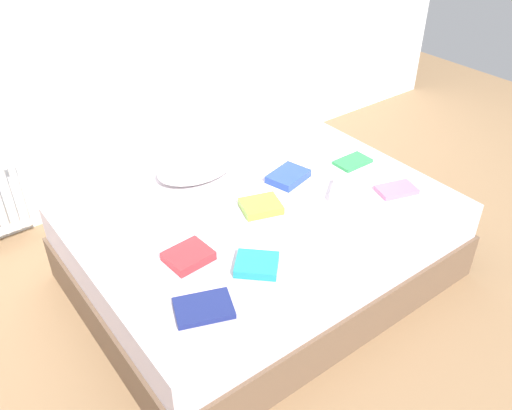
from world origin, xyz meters
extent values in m
plane|color=#93704C|center=(0.00, 0.00, 0.00)|extent=(8.00, 8.00, 0.00)
cube|color=brown|center=(0.00, 0.00, 0.14)|extent=(2.00, 1.50, 0.28)
cube|color=silver|center=(0.00, 0.00, 0.39)|extent=(1.96, 1.46, 0.22)
cylinder|color=white|center=(-1.04, 1.20, 0.34)|extent=(0.04, 0.04, 0.47)
cylinder|color=white|center=(-0.98, 1.20, 0.34)|extent=(0.04, 0.04, 0.47)
ellipsoid|color=white|center=(-0.11, 0.49, 0.56)|extent=(0.50, 0.33, 0.12)
cube|color=pink|center=(0.70, -0.35, 0.51)|extent=(0.25, 0.19, 0.03)
cube|color=white|center=(0.44, -0.19, 0.52)|extent=(0.24, 0.23, 0.05)
cube|color=#8CC638|center=(-0.02, -0.02, 0.52)|extent=(0.25, 0.23, 0.04)
cube|color=navy|center=(-0.67, -0.47, 0.51)|extent=(0.29, 0.25, 0.03)
cube|color=#2847B7|center=(0.29, 0.12, 0.52)|extent=(0.27, 0.23, 0.04)
cube|color=red|center=(-0.55, -0.15, 0.52)|extent=(0.22, 0.19, 0.05)
cube|color=green|center=(0.73, 0.03, 0.51)|extent=(0.22, 0.14, 0.02)
cube|color=teal|center=(-0.33, -0.39, 0.52)|extent=(0.26, 0.26, 0.04)
camera|label=1|loc=(-1.47, -1.90, 2.17)|focal=37.57mm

